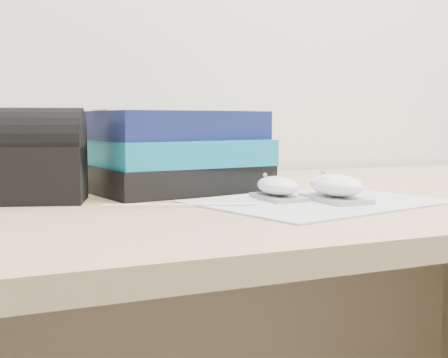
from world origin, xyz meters
name	(u,v)px	position (x,y,z in m)	size (l,w,h in m)	color
desk	(238,324)	(0.00, 1.64, 0.50)	(1.60, 0.80, 0.73)	#A2825A
mousepad	(318,202)	(0.04, 1.46, 0.73)	(0.33, 0.26, 0.00)	gray
mouse_rear	(278,188)	(-0.01, 1.49, 0.75)	(0.06, 0.10, 0.04)	#98989A
mouse_front	(336,188)	(0.06, 1.44, 0.75)	(0.06, 0.11, 0.05)	#9D9C9F
usb_cable	(179,205)	(-0.16, 1.49, 0.73)	(0.00, 0.00, 0.21)	white
book_stack	(174,152)	(-0.10, 1.68, 0.80)	(0.30, 0.26, 0.14)	black
pouch	(34,157)	(-0.34, 1.63, 0.80)	(0.17, 0.14, 0.14)	black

